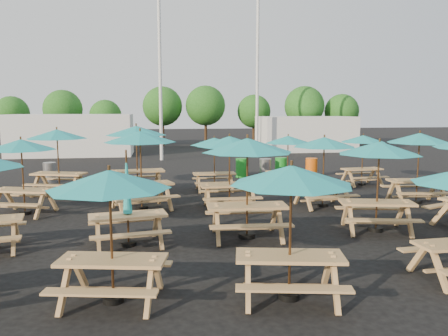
{
  "coord_description": "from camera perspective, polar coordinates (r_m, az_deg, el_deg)",
  "views": [
    {
      "loc": [
        -2.26,
        -13.21,
        3.07
      ],
      "look_at": [
        0.0,
        1.5,
        1.1
      ],
      "focal_mm": 35.0,
      "sensor_mm": 36.0,
      "label": 1
    }
  ],
  "objects": [
    {
      "name": "picnic_unit_14",
      "position": [
        14.18,
        12.95,
        2.8
      ],
      "size": [
        2.22,
        2.22,
        2.25
      ],
      "rotation": [
        0.0,
        0.0,
        0.11
      ],
      "color": "#A57749",
      "rests_on": "ground"
    },
    {
      "name": "picnic_unit_11",
      "position": [
        16.62,
        -1.28,
        3.07
      ],
      "size": [
        1.84,
        1.84,
        2.06
      ],
      "rotation": [
        0.0,
        0.0,
        0.01
      ],
      "color": "#A57749",
      "rests_on": "ground"
    },
    {
      "name": "tree_5",
      "position": [
        38.83,
        3.92,
        7.39
      ],
      "size": [
        2.94,
        2.94,
        4.45
      ],
      "color": "#382314",
      "rests_on": "ground"
    },
    {
      "name": "event_tent_0",
      "position": [
        31.78,
        -19.17,
        4.12
      ],
      "size": [
        8.0,
        4.0,
        2.8
      ],
      "primitive_type": "cube",
      "color": "silver",
      "rests_on": "ground"
    },
    {
      "name": "picnic_unit_13",
      "position": [
        11.59,
        19.61,
        1.82
      ],
      "size": [
        2.46,
        2.46,
        2.32
      ],
      "rotation": [
        0.0,
        0.0,
        -0.21
      ],
      "color": "#A57749",
      "rests_on": "ground"
    },
    {
      "name": "picnic_unit_4",
      "position": [
        7.04,
        -14.72,
        -2.46
      ],
      "size": [
        2.28,
        2.28,
        2.18
      ],
      "rotation": [
        0.0,
        0.0,
        -0.2
      ],
      "color": "#A57749",
      "rests_on": "ground"
    },
    {
      "name": "picnic_unit_3",
      "position": [
        16.87,
        -20.97,
        3.7
      ],
      "size": [
        2.67,
        2.67,
        2.41
      ],
      "rotation": [
        0.0,
        0.0,
        -0.29
      ],
      "color": "#A57749",
      "rests_on": "ground"
    },
    {
      "name": "waste_bin_2",
      "position": [
        20.12,
        5.41,
        -0.02
      ],
      "size": [
        0.54,
        0.54,
        0.87
      ],
      "primitive_type": "cylinder",
      "color": "gray",
      "rests_on": "ground"
    },
    {
      "name": "waste_bin_3",
      "position": [
        20.7,
        7.43,
        0.16
      ],
      "size": [
        0.54,
        0.54,
        0.87
      ],
      "primitive_type": "cylinder",
      "color": "#1A8F23",
      "rests_on": "ground"
    },
    {
      "name": "picnic_unit_6",
      "position": [
        13.57,
        -10.88,
        3.43
      ],
      "size": [
        2.75,
        2.75,
        2.47
      ],
      "rotation": [
        0.0,
        0.0,
        0.3
      ],
      "color": "#A57749",
      "rests_on": "ground"
    },
    {
      "name": "tree_4",
      "position": [
        37.7,
        -2.42,
        8.13
      ],
      "size": [
        3.41,
        3.41,
        5.17
      ],
      "color": "#382314",
      "rests_on": "ground"
    },
    {
      "name": "waste_bin_1",
      "position": [
        20.16,
        2.31,
        0.02
      ],
      "size": [
        0.54,
        0.54,
        0.87
      ],
      "primitive_type": "cylinder",
      "color": "#1A8F23",
      "rests_on": "ground"
    },
    {
      "name": "picnic_unit_18",
      "position": [
        15.66,
        24.16,
        3.1
      ],
      "size": [
        2.34,
        2.34,
        2.36
      ],
      "rotation": [
        0.0,
        0.0,
        -0.12
      ],
      "color": "#A57749",
      "rests_on": "ground"
    },
    {
      "name": "event_tent_1",
      "position": [
        34.17,
        10.55,
        4.45
      ],
      "size": [
        7.0,
        4.0,
        2.6
      ],
      "primitive_type": "cube",
      "color": "silver",
      "rests_on": "ground"
    },
    {
      "name": "tree_3",
      "position": [
        37.93,
        -8.04,
        7.98
      ],
      "size": [
        3.36,
        3.36,
        5.09
      ],
      "color": "#382314",
      "rests_on": "ground"
    },
    {
      "name": "picnic_unit_7",
      "position": [
        16.54,
        -11.38,
        4.31
      ],
      "size": [
        2.54,
        2.54,
        2.52
      ],
      "rotation": [
        0.0,
        0.0,
        0.14
      ],
      "color": "#A57749",
      "rests_on": "ground"
    },
    {
      "name": "picnic_unit_19",
      "position": [
        18.76,
        17.71,
        3.29
      ],
      "size": [
        2.02,
        2.02,
        2.08
      ],
      "rotation": [
        0.0,
        0.0,
        0.09
      ],
      "color": "#A57749",
      "rests_on": "ground"
    },
    {
      "name": "picnic_unit_2",
      "position": [
        14.06,
        -24.96,
        2.26
      ],
      "size": [
        2.5,
        2.5,
        2.26
      ],
      "rotation": [
        0.0,
        0.0,
        -0.29
      ],
      "color": "#A57749",
      "rests_on": "ground"
    },
    {
      "name": "picnic_unit_8",
      "position": [
        7.01,
        8.77,
        -1.94
      ],
      "size": [
        2.33,
        2.33,
        2.23
      ],
      "rotation": [
        0.0,
        0.0,
        -0.19
      ],
      "color": "#A57749",
      "rests_on": "ground"
    },
    {
      "name": "tree_2",
      "position": [
        37.1,
        -15.22,
        6.6
      ],
      "size": [
        2.59,
        2.59,
        3.93
      ],
      "color": "#382314",
      "rests_on": "ground"
    },
    {
      "name": "picnic_unit_9",
      "position": [
        10.33,
        3.07,
        2.21
      ],
      "size": [
        2.28,
        2.28,
        2.45
      ],
      "rotation": [
        0.0,
        0.0,
        -0.05
      ],
      "color": "#A57749",
      "rests_on": "ground"
    },
    {
      "name": "picnic_unit_10",
      "position": [
        13.52,
        0.73,
        2.94
      ],
      "size": [
        2.06,
        2.06,
        2.3
      ],
      "rotation": [
        0.0,
        0.0,
        -0.01
      ],
      "color": "#A57749",
      "rests_on": "ground"
    },
    {
      "name": "waste_bin_0",
      "position": [
        20.04,
        -21.79,
        -0.56
      ],
      "size": [
        0.54,
        0.54,
        0.87
      ],
      "primitive_type": "cylinder",
      "color": "gray",
      "rests_on": "ground"
    },
    {
      "name": "tree_0",
      "position": [
        40.24,
        -25.98,
        6.45
      ],
      "size": [
        2.8,
        2.8,
        4.24
      ],
      "color": "#382314",
      "rests_on": "ground"
    },
    {
      "name": "ground",
      "position": [
        13.75,
        0.95,
        -5.36
      ],
      "size": [
        120.0,
        120.0,
        0.0
      ],
      "primitive_type": "plane",
      "color": "black",
      "rests_on": "ground"
    },
    {
      "name": "waste_bin_4",
      "position": [
        20.69,
        11.35,
        0.08
      ],
      "size": [
        0.54,
        0.54,
        0.87
      ],
      "primitive_type": "cylinder",
      "color": "#E65C0D",
      "rests_on": "ground"
    },
    {
      "name": "mast_0",
      "position": [
        27.37,
        -8.37,
        13.61
      ],
      "size": [
        0.2,
        0.2,
        12.0
      ],
      "primitive_type": "cylinder",
      "color": "silver",
      "rests_on": "ground"
    },
    {
      "name": "tree_1",
      "position": [
        37.86,
        -20.3,
        7.21
      ],
      "size": [
        3.11,
        3.11,
        4.72
      ],
      "color": "#382314",
      "rests_on": "ground"
    },
    {
      "name": "mast_1",
      "position": [
        30.13,
        4.39,
        13.11
      ],
      "size": [
        0.2,
        0.2,
        12.0
      ],
      "primitive_type": "cylinder",
      "color": "silver",
      "rests_on": "ground"
    },
    {
      "name": "picnic_unit_15",
      "position": [
        17.33,
        8.37,
        3.3
      ],
      "size": [
        2.22,
        2.22,
        2.1
      ],
      "rotation": [
        0.0,
        0.0,
        0.21
      ],
      "color": "#A57749",
      "rests_on": "ground"
    },
    {
      "name": "tree_6",
      "position": [
        38.21,
        10.46,
        7.96
      ],
      "size": [
        3.38,
        3.38,
        5.13
      ],
      "color": "#382314",
      "rests_on": "ground"
    },
    {
      "name": "tree_7",
      "position": [
        39.47,
        15.12,
        7.18
      ],
      "size": [
        2.95,
        2.95,
        4.48
      ],
      "color": "#382314",
      "rests_on": "ground"
    },
    {
      "name": "picnic_unit_5",
      "position": [
        10.14,
        -12.48,
        -4.98
      ],
      "size": [
        1.95,
        1.77,
        2.2
      ],
      "rotation": [
        0.0,
        0.0,
        0.16
      ],
      "color": "#A57749",
      "rests_on": "ground"
    }
  ]
}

